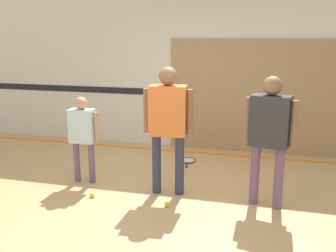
% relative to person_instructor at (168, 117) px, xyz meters
% --- Properties ---
extents(ground_plane, '(16.00, 16.00, 0.00)m').
position_rel_person_instructor_xyz_m(ground_plane, '(0.07, -0.22, -1.05)').
color(ground_plane, tan).
extents(wall_back, '(16.00, 0.07, 3.20)m').
position_rel_person_instructor_xyz_m(wall_back, '(0.07, 2.22, 0.55)').
color(wall_back, silver).
rests_on(wall_back, ground_plane).
extents(wall_panel, '(3.03, 0.05, 2.01)m').
position_rel_person_instructor_xyz_m(wall_panel, '(1.01, 2.16, -0.04)').
color(wall_panel, '#9E7F56').
rests_on(wall_panel, ground_plane).
extents(floor_stripe, '(14.40, 0.10, 0.01)m').
position_rel_person_instructor_xyz_m(floor_stripe, '(0.07, 1.85, -1.04)').
color(floor_stripe, orange).
rests_on(floor_stripe, ground_plane).
extents(person_instructor, '(0.64, 0.30, 1.69)m').
position_rel_person_instructor_xyz_m(person_instructor, '(0.00, 0.00, 0.00)').
color(person_instructor, '#2D334C').
rests_on(person_instructor, ground_plane).
extents(person_student_left, '(0.47, 0.21, 1.25)m').
position_rel_person_instructor_xyz_m(person_student_left, '(-1.26, 0.08, -0.28)').
color(person_student_left, '#6B4C70').
rests_on(person_student_left, ground_plane).
extents(person_student_right, '(0.60, 0.34, 1.61)m').
position_rel_person_instructor_xyz_m(person_student_right, '(1.27, -0.06, -0.05)').
color(person_student_right, '#6B4C70').
rests_on(person_student_right, ground_plane).
extents(racket_spare_on_floor, '(0.36, 0.53, 0.03)m').
position_rel_person_instructor_xyz_m(racket_spare_on_floor, '(-0.02, 1.34, -1.04)').
color(racket_spare_on_floor, '#28282D').
rests_on(racket_spare_on_floor, ground_plane).
extents(tennis_ball_near_instructor, '(0.07, 0.07, 0.07)m').
position_rel_person_instructor_xyz_m(tennis_ball_near_instructor, '(0.09, -0.40, -1.01)').
color(tennis_ball_near_instructor, '#CCE038').
rests_on(tennis_ball_near_instructor, ground_plane).
extents(tennis_ball_by_spare_racket, '(0.07, 0.07, 0.07)m').
position_rel_person_instructor_xyz_m(tennis_ball_by_spare_racket, '(-0.17, 1.40, -1.01)').
color(tennis_ball_by_spare_racket, '#CCE038').
rests_on(tennis_ball_by_spare_racket, ground_plane).
extents(tennis_ball_stray_left, '(0.07, 0.07, 0.07)m').
position_rel_person_instructor_xyz_m(tennis_ball_stray_left, '(-0.93, -0.38, -1.01)').
color(tennis_ball_stray_left, '#CCE038').
rests_on(tennis_ball_stray_left, ground_plane).
extents(tennis_ball_stray_right, '(0.07, 0.07, 0.07)m').
position_rel_person_instructor_xyz_m(tennis_ball_stray_right, '(-1.48, 0.76, -1.01)').
color(tennis_ball_stray_right, '#CCE038').
rests_on(tennis_ball_stray_right, ground_plane).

